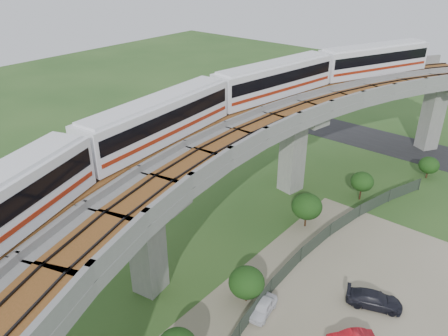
{
  "coord_description": "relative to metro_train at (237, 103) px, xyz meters",
  "views": [
    {
      "loc": [
        22.46,
        -27.4,
        24.32
      ],
      "look_at": [
        1.34,
        -1.79,
        7.5
      ],
      "focal_mm": 35.0,
      "sensor_mm": 36.0,
      "label": 1
    }
  ],
  "objects": [
    {
      "name": "car_white",
      "position": [
        9.05,
        -8.1,
        -11.75
      ],
      "size": [
        1.7,
        3.19,
        1.03
      ],
      "primitive_type": "imported",
      "rotation": [
        0.0,
        0.0,
        0.16
      ],
      "color": "white",
      "rests_on": "dirt_lot"
    },
    {
      "name": "tree_1",
      "position": [
        7.62,
        12.07,
        -10.14
      ],
      "size": [
        2.41,
        2.41,
        3.2
      ],
      "color": "#382314",
      "rests_on": "ground"
    },
    {
      "name": "tree_2",
      "position": [
        5.67,
        3.84,
        -10.04
      ],
      "size": [
        2.93,
        2.93,
        3.52
      ],
      "color": "#382314",
      "rests_on": "ground"
    },
    {
      "name": "metro_train",
      "position": [
        0.0,
        0.0,
        0.0
      ],
      "size": [
        11.09,
        61.33,
        3.64
      ],
      "color": "white",
      "rests_on": "ground"
    },
    {
      "name": "tree_3",
      "position": [
        7.28,
        -7.86,
        -10.5
      ],
      "size": [
        2.76,
        2.76,
        2.98
      ],
      "color": "#382314",
      "rests_on": "ground"
    },
    {
      "name": "asphalt_road",
      "position": [
        -0.36,
        28.89,
        -12.29
      ],
      "size": [
        60.0,
        8.0,
        0.03
      ],
      "primitive_type": "cube",
      "color": "#232326",
      "rests_on": "ground"
    },
    {
      "name": "dirt_lot",
      "position": [
        13.64,
        -3.11,
        -12.29
      ],
      "size": [
        18.0,
        26.0,
        0.04
      ],
      "primitive_type": "cube",
      "color": "gray",
      "rests_on": "ground"
    },
    {
      "name": "ground",
      "position": [
        -0.36,
        -1.11,
        -12.31
      ],
      "size": [
        160.0,
        160.0,
        0.0
      ],
      "primitive_type": "plane",
      "color": "#2A4F1F",
      "rests_on": "ground"
    },
    {
      "name": "car_dark",
      "position": [
        15.06,
        -2.17,
        -11.67
      ],
      "size": [
        4.44,
        3.07,
        1.19
      ],
      "primitive_type": "imported",
      "rotation": [
        0.0,
        0.0,
        1.95
      ],
      "color": "black",
      "rests_on": "dirt_lot"
    },
    {
      "name": "tree_0",
      "position": [
        11.62,
        21.76,
        -10.64
      ],
      "size": [
        2.3,
        2.3,
        2.64
      ],
      "color": "#382314",
      "rests_on": "ground"
    },
    {
      "name": "fence",
      "position": [
        9.4,
        -1.11,
        -11.56
      ],
      "size": [
        3.87,
        38.73,
        1.5
      ],
      "color": "#2D382D",
      "rests_on": "ground"
    },
    {
      "name": "viaduct",
      "position": [
        3.48,
        -1.11,
        -3.26
      ],
      "size": [
        19.58,
        73.98,
        11.4
      ],
      "color": "#99968E",
      "rests_on": "ground"
    }
  ]
}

